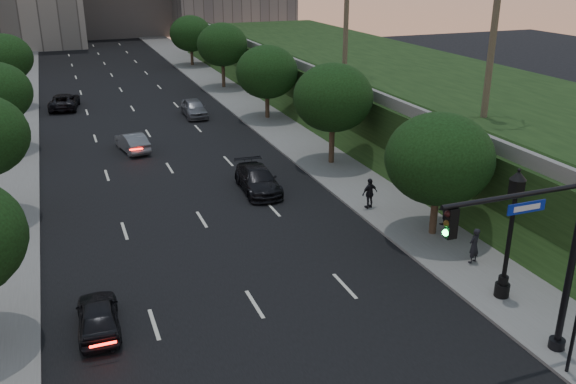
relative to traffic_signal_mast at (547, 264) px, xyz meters
name	(u,v)px	position (x,y,z in m)	size (l,w,h in m)	color
ground	(302,380)	(-7.87, 1.74, -3.67)	(160.00, 160.00, 0.00)	black
road_surface	(152,140)	(-7.87, 31.74, -3.66)	(16.00, 140.00, 0.02)	black
sidewalk_right	(279,127)	(2.38, 31.74, -3.60)	(4.50, 140.00, 0.15)	slate
sidewalk_left	(5,154)	(-18.12, 31.74, -3.60)	(4.50, 140.00, 0.15)	slate
embankment	(419,97)	(14.13, 29.74, -1.67)	(18.00, 90.00, 4.00)	black
parapet_wall	(327,76)	(5.63, 29.74, 0.68)	(0.35, 90.00, 0.70)	slate
tree_right_a	(439,159)	(2.43, 9.74, 0.35)	(5.20, 5.20, 6.24)	#38281C
tree_right_b	(333,98)	(2.43, 21.74, 0.84)	(5.20, 5.20, 6.74)	#38281C
tree_right_c	(267,72)	(2.43, 34.74, 0.35)	(5.20, 5.20, 6.24)	#38281C
tree_right_d	(222,45)	(2.43, 48.74, 0.84)	(5.20, 5.20, 6.74)	#38281C
tree_right_e	(191,34)	(2.43, 63.74, 0.35)	(5.20, 5.20, 6.24)	#38281C
tree_left_d	(4,58)	(-18.17, 46.74, 0.90)	(5.00, 5.00, 6.71)	#38281C
traffic_signal_mast	(547,264)	(0.00, 0.00, 0.00)	(5.68, 0.56, 7.00)	black
street_lamp	(509,241)	(1.62, 3.56, -1.04)	(0.64, 0.64, 5.62)	black
pedestrian_signal	(575,336)	(0.46, -1.20, -2.11)	(0.30, 0.33, 2.50)	black
sedan_near_left	(98,315)	(-13.81, 7.12, -3.03)	(1.51, 3.74, 1.28)	black
sedan_mid_left	(132,142)	(-9.60, 29.47, -3.00)	(1.43, 4.11, 1.35)	slate
sedan_far_left	(64,101)	(-13.61, 44.93, -2.97)	(2.34, 5.08, 1.41)	black
sedan_near_right	(258,180)	(-3.75, 18.72, -2.96)	(2.00, 4.93, 1.43)	black
sedan_far_right	(194,108)	(-3.23, 37.81, -2.91)	(1.81, 4.49, 1.53)	slate
pedestrian_a	(474,246)	(2.33, 6.41, -2.69)	(0.61, 0.40, 1.66)	black
pedestrian_b	(444,209)	(3.56, 10.50, -2.69)	(0.80, 0.63, 1.66)	black
pedestrian_c	(370,193)	(1.02, 13.75, -2.67)	(1.00, 0.41, 1.70)	black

